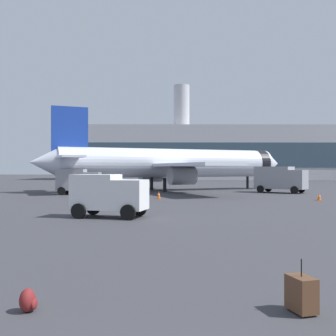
# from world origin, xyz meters

# --- Properties ---
(airplane_at_gate) EXTENTS (34.28, 31.43, 10.50)m
(airplane_at_gate) POSITION_xyz_m (0.84, 51.06, 3.66)
(airplane_at_gate) COLOR silver
(airplane_at_gate) RESTS_ON ground
(service_truck) EXTENTS (4.83, 2.59, 2.90)m
(service_truck) POSITION_xyz_m (-9.74, 42.91, 1.61)
(service_truck) COLOR gray
(service_truck) RESTS_ON ground
(fuel_truck) EXTENTS (6.25, 5.50, 3.20)m
(fuel_truck) POSITION_xyz_m (14.22, 46.08, 1.77)
(fuel_truck) COLOR gray
(fuel_truck) RESTS_ON ground
(cargo_van) EXTENTS (4.76, 3.22, 2.60)m
(cargo_van) POSITION_xyz_m (-3.23, 21.03, 1.45)
(cargo_van) COLOR white
(cargo_van) RESTS_ON ground
(safety_cone_near) EXTENTS (0.44, 0.44, 0.77)m
(safety_cone_near) POSITION_xyz_m (-6.79, 42.73, 0.38)
(safety_cone_near) COLOR #F2590C
(safety_cone_near) RESTS_ON ground
(safety_cone_mid) EXTENTS (0.44, 0.44, 0.71)m
(safety_cone_mid) POSITION_xyz_m (14.41, 33.92, 0.35)
(safety_cone_mid) COLOR #F2590C
(safety_cone_mid) RESTS_ON ground
(safety_cone_far) EXTENTS (0.44, 0.44, 0.75)m
(safety_cone_far) POSITION_xyz_m (-0.45, 36.25, 0.37)
(safety_cone_far) COLOR #F2590C
(safety_cone_far) RESTS_ON ground
(rolling_suitcase) EXTENTS (0.56, 0.73, 1.10)m
(rolling_suitcase) POSITION_xyz_m (2.99, 4.66, 0.39)
(rolling_suitcase) COLOR brown
(rolling_suitcase) RESTS_ON ground
(traveller_backpack) EXTENTS (0.36, 0.40, 0.48)m
(traveller_backpack) POSITION_xyz_m (-2.61, 4.74, 0.23)
(traveller_backpack) COLOR maroon
(traveller_backpack) RESTS_ON ground
(terminal_building) EXTENTS (80.12, 19.24, 26.36)m
(terminal_building) POSITION_xyz_m (12.70, 110.93, 7.32)
(terminal_building) COLOR #B2B2B7
(terminal_building) RESTS_ON ground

